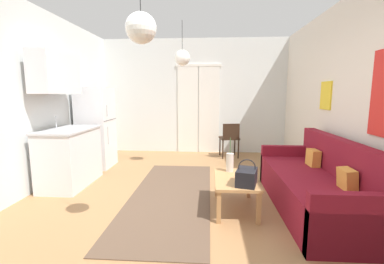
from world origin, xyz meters
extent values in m
cube|color=#996D44|center=(0.00, 0.00, -0.05)|extent=(5.08, 7.46, 0.10)
cube|color=silver|center=(0.00, 3.48, 1.40)|extent=(4.68, 0.10, 2.79)
cube|color=white|center=(-0.15, 3.42, 1.06)|extent=(0.51, 0.02, 2.12)
cube|color=white|center=(0.37, 3.42, 1.06)|extent=(0.51, 0.02, 2.12)
cube|color=white|center=(0.11, 3.42, 2.15)|extent=(1.11, 0.03, 0.06)
cube|color=silver|center=(2.29, 0.00, 1.40)|extent=(0.10, 7.06, 2.79)
cube|color=yellow|center=(2.23, 1.23, 1.44)|extent=(0.02, 0.36, 0.44)
cube|color=orange|center=(-2.23, 0.78, 1.68)|extent=(0.02, 0.32, 0.40)
cube|color=brown|center=(-0.16, 0.52, 0.01)|extent=(1.14, 3.05, 0.01)
cube|color=maroon|center=(1.68, 0.20, 0.23)|extent=(0.84, 2.18, 0.45)
cube|color=maroon|center=(2.02, 0.20, 0.46)|extent=(0.15, 2.18, 0.92)
cube|color=maroon|center=(1.68, -0.84, 0.31)|extent=(0.84, 0.11, 0.62)
cube|color=maroon|center=(1.68, 1.23, 0.31)|extent=(0.84, 0.11, 0.62)
cube|color=gold|center=(1.87, -0.28, 0.56)|extent=(0.14, 0.23, 0.24)
cube|color=gold|center=(1.87, 0.65, 0.57)|extent=(0.14, 0.24, 0.24)
cube|color=#B27F4C|center=(0.73, 0.14, 0.40)|extent=(0.53, 0.87, 0.04)
cube|color=#B27F4C|center=(0.50, -0.25, 0.19)|extent=(0.05, 0.05, 0.38)
cube|color=#B27F4C|center=(0.95, -0.25, 0.19)|extent=(0.05, 0.05, 0.38)
cube|color=#B27F4C|center=(0.50, 0.54, 0.19)|extent=(0.05, 0.05, 0.38)
cube|color=#B27F4C|center=(0.95, 0.54, 0.19)|extent=(0.05, 0.05, 0.38)
cylinder|color=beige|center=(0.67, 0.42, 0.54)|extent=(0.10, 0.10, 0.25)
cylinder|color=#477F42|center=(0.67, 0.42, 0.78)|extent=(0.01, 0.01, 0.22)
cube|color=black|center=(0.83, -0.10, 0.51)|extent=(0.30, 0.37, 0.18)
torus|color=black|center=(0.83, -0.10, 0.62)|extent=(0.20, 0.01, 0.20)
cube|color=white|center=(-1.87, 1.95, 0.79)|extent=(0.58, 0.66, 1.59)
cube|color=#4C4C51|center=(-1.58, 1.95, 0.96)|extent=(0.01, 0.63, 0.01)
cylinder|color=#B7BABF|center=(-1.56, 1.77, 1.15)|extent=(0.02, 0.02, 0.22)
cylinder|color=#B7BABF|center=(-1.56, 1.77, 0.67)|extent=(0.02, 0.02, 0.35)
cube|color=silver|center=(-1.85, 0.87, 0.44)|extent=(0.59, 1.05, 0.89)
cube|color=#B7BABF|center=(-1.85, 0.87, 0.90)|extent=(0.62, 1.08, 0.03)
cube|color=#999BA0|center=(-1.85, 0.94, 0.86)|extent=(0.36, 0.40, 0.10)
cylinder|color=#B7BABF|center=(-2.08, 0.94, 1.02)|extent=(0.02, 0.02, 0.20)
cube|color=silver|center=(-1.98, 0.87, 1.78)|extent=(0.32, 0.95, 0.62)
cylinder|color=black|center=(1.00, 3.14, 0.22)|extent=(0.03, 0.03, 0.44)
cylinder|color=black|center=(0.64, 3.08, 0.22)|extent=(0.03, 0.03, 0.44)
cylinder|color=black|center=(1.05, 2.80, 0.22)|extent=(0.03, 0.03, 0.44)
cylinder|color=black|center=(0.70, 2.74, 0.22)|extent=(0.03, 0.03, 0.44)
cube|color=black|center=(0.85, 2.94, 0.45)|extent=(0.48, 0.46, 0.04)
cube|color=black|center=(0.87, 2.76, 0.63)|extent=(0.38, 0.09, 0.35)
sphere|color=white|center=(-0.22, -0.72, 2.04)|extent=(0.27, 0.27, 0.27)
cylinder|color=black|center=(-0.13, 1.87, 2.53)|extent=(0.01, 0.01, 0.52)
sphere|color=white|center=(-0.13, 1.87, 2.13)|extent=(0.29, 0.29, 0.29)
camera|label=1|loc=(0.39, -3.09, 1.48)|focal=24.48mm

